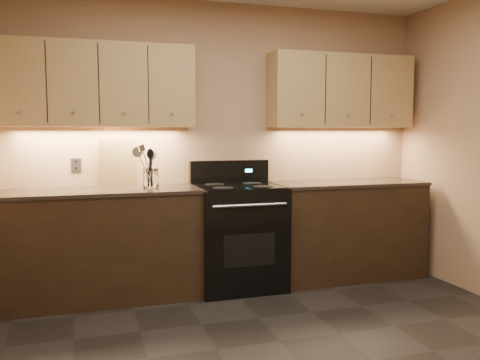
% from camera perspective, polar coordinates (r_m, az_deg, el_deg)
% --- Properties ---
extents(wall_back, '(4.00, 0.04, 2.60)m').
position_cam_1_polar(wall_back, '(4.80, -2.25, 4.14)').
color(wall_back, tan).
rests_on(wall_back, ground).
extents(counter_left, '(1.62, 0.62, 0.93)m').
position_cam_1_polar(counter_left, '(4.44, -15.12, -7.02)').
color(counter_left, black).
rests_on(counter_left, ground).
extents(counter_right, '(1.46, 0.62, 0.93)m').
position_cam_1_polar(counter_right, '(5.06, 11.78, -5.42)').
color(counter_right, black).
rests_on(counter_right, ground).
extents(stove, '(0.76, 0.68, 1.14)m').
position_cam_1_polar(stove, '(4.61, -0.22, -6.19)').
color(stove, black).
rests_on(stove, ground).
extents(upper_cab_left, '(1.60, 0.30, 0.70)m').
position_cam_1_polar(upper_cab_left, '(4.51, -15.63, 10.22)').
color(upper_cab_left, tan).
rests_on(upper_cab_left, wall_back).
extents(upper_cab_right, '(1.44, 0.30, 0.70)m').
position_cam_1_polar(upper_cab_right, '(5.11, 11.26, 9.73)').
color(upper_cab_right, tan).
rests_on(upper_cab_right, wall_back).
extents(outlet_plate, '(0.08, 0.01, 0.12)m').
position_cam_1_polar(outlet_plate, '(4.64, -17.93, 1.60)').
color(outlet_plate, '#B2B5BA').
rests_on(outlet_plate, wall_back).
extents(utensil_crock, '(0.17, 0.17, 0.17)m').
position_cam_1_polar(utensil_crock, '(4.41, -9.99, 0.11)').
color(utensil_crock, white).
rests_on(utensil_crock, counter_left).
extents(cutting_board, '(0.34, 0.11, 0.43)m').
position_cam_1_polar(cutting_board, '(4.62, -13.60, 1.96)').
color(cutting_board, tan).
rests_on(cutting_board, counter_left).
extents(wooden_spoon, '(0.13, 0.12, 0.32)m').
position_cam_1_polar(wooden_spoon, '(4.39, -10.36, 1.31)').
color(wooden_spoon, tan).
rests_on(wooden_spoon, utensil_crock).
extents(black_spoon, '(0.08, 0.10, 0.32)m').
position_cam_1_polar(black_spoon, '(4.40, -10.22, 1.36)').
color(black_spoon, black).
rests_on(black_spoon, utensil_crock).
extents(black_turner, '(0.10, 0.15, 0.33)m').
position_cam_1_polar(black_turner, '(4.38, -9.95, 1.36)').
color(black_turner, black).
rests_on(black_turner, utensil_crock).
extents(steel_spatula, '(0.20, 0.13, 0.40)m').
position_cam_1_polar(steel_spatula, '(4.40, -9.71, 1.80)').
color(steel_spatula, silver).
rests_on(steel_spatula, utensil_crock).
extents(steel_skimmer, '(0.23, 0.10, 0.35)m').
position_cam_1_polar(steel_skimmer, '(4.40, -9.68, 1.57)').
color(steel_skimmer, silver).
rests_on(steel_skimmer, utensil_crock).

